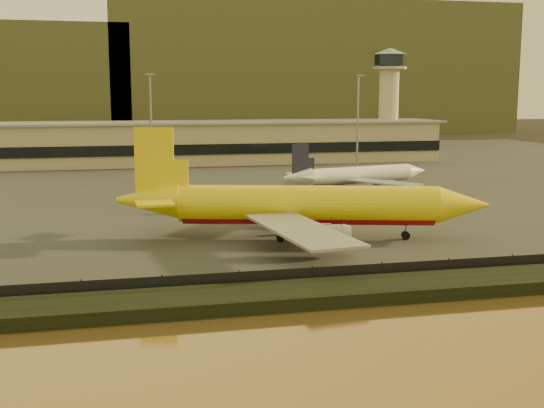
# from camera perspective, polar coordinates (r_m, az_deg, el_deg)

# --- Properties ---
(ground) EXTENTS (900.00, 900.00, 0.00)m
(ground) POSITION_cam_1_polar(r_m,az_deg,el_deg) (85.92, -0.35, -4.85)
(ground) COLOR black
(ground) RESTS_ON ground
(embankment) EXTENTS (320.00, 7.00, 1.40)m
(embankment) POSITION_cam_1_polar(r_m,az_deg,el_deg) (69.82, 2.71, -7.57)
(embankment) COLOR black
(embankment) RESTS_ON ground
(tarmac) EXTENTS (320.00, 220.00, 0.20)m
(tarmac) POSITION_cam_1_polar(r_m,az_deg,el_deg) (178.51, -6.99, 2.41)
(tarmac) COLOR #2D2D2D
(tarmac) RESTS_ON ground
(perimeter_fence) EXTENTS (300.00, 0.05, 2.20)m
(perimeter_fence) POSITION_cam_1_polar(r_m,az_deg,el_deg) (73.36, 1.87, -6.25)
(perimeter_fence) COLOR black
(perimeter_fence) RESTS_ON tarmac
(terminal_building) EXTENTS (202.00, 25.00, 12.60)m
(terminal_building) POSITION_cam_1_polar(r_m,az_deg,el_deg) (207.48, -11.92, 4.92)
(terminal_building) COLOR tan
(terminal_building) RESTS_ON tarmac
(control_tower) EXTENTS (11.20, 11.20, 35.50)m
(control_tower) POSITION_cam_1_polar(r_m,az_deg,el_deg) (229.94, 9.76, 9.22)
(control_tower) COLOR tan
(control_tower) RESTS_ON tarmac
(apron_light_masts) EXTENTS (152.20, 12.20, 25.40)m
(apron_light_masts) POSITION_cam_1_polar(r_m,az_deg,el_deg) (159.93, -0.95, 7.32)
(apron_light_masts) COLOR slate
(apron_light_masts) RESTS_ON tarmac
(distant_hills) EXTENTS (470.00, 160.00, 70.00)m
(distant_hills) POSITION_cam_1_polar(r_m,az_deg,el_deg) (421.53, -13.47, 10.32)
(distant_hills) COLOR brown
(distant_hills) RESTS_ON ground
(dhl_cargo_jet) EXTENTS (52.87, 50.67, 16.00)m
(dhl_cargo_jet) POSITION_cam_1_polar(r_m,az_deg,el_deg) (97.85, 2.44, -0.16)
(dhl_cargo_jet) COLOR yellow
(dhl_cargo_jet) RESTS_ON tarmac
(white_narrowbody_jet) EXTENTS (36.36, 34.81, 10.56)m
(white_narrowbody_jet) POSITION_cam_1_polar(r_m,az_deg,el_deg) (150.11, 7.20, 2.40)
(white_narrowbody_jet) COLOR white
(white_narrowbody_jet) RESTS_ON tarmac
(gse_vehicle_yellow) EXTENTS (4.09, 3.10, 1.68)m
(gse_vehicle_yellow) POSITION_cam_1_polar(r_m,az_deg,el_deg) (120.25, 6.39, -0.36)
(gse_vehicle_yellow) COLOR yellow
(gse_vehicle_yellow) RESTS_ON tarmac
(gse_vehicle_white) EXTENTS (4.00, 2.05, 1.74)m
(gse_vehicle_white) POSITION_cam_1_polar(r_m,az_deg,el_deg) (120.44, -7.14, -0.35)
(gse_vehicle_white) COLOR white
(gse_vehicle_white) RESTS_ON tarmac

